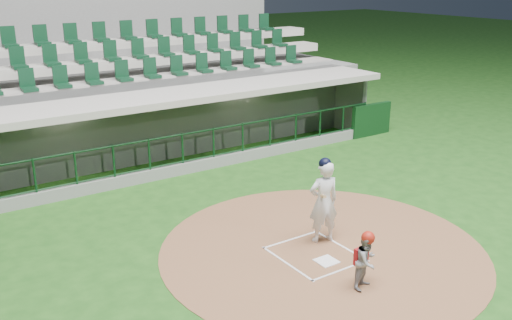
% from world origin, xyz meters
% --- Properties ---
extents(ground, '(120.00, 120.00, 0.00)m').
position_xyz_m(ground, '(0.00, 0.00, 0.00)').
color(ground, '#1A4714').
rests_on(ground, ground).
extents(dirt_circle, '(7.20, 7.20, 0.01)m').
position_xyz_m(dirt_circle, '(0.30, -0.20, 0.01)').
color(dirt_circle, brown).
rests_on(dirt_circle, ground).
extents(home_plate, '(0.43, 0.43, 0.02)m').
position_xyz_m(home_plate, '(0.00, -0.70, 0.02)').
color(home_plate, white).
rests_on(home_plate, dirt_circle).
extents(batter_box_chalk, '(1.55, 1.80, 0.01)m').
position_xyz_m(batter_box_chalk, '(0.00, -0.30, 0.02)').
color(batter_box_chalk, white).
rests_on(batter_box_chalk, ground).
extents(dugout_structure, '(16.40, 3.70, 3.00)m').
position_xyz_m(dugout_structure, '(-0.10, 7.84, 0.96)').
color(dugout_structure, slate).
rests_on(dugout_structure, ground).
extents(seating_deck, '(17.00, 6.72, 5.15)m').
position_xyz_m(seating_deck, '(0.00, 10.91, 1.42)').
color(seating_deck, slate).
rests_on(seating_deck, ground).
extents(batter, '(0.93, 0.95, 2.00)m').
position_xyz_m(batter, '(0.56, 0.12, 1.00)').
color(batter, white).
rests_on(batter, dirt_circle).
extents(catcher, '(0.64, 0.57, 1.19)m').
position_xyz_m(catcher, '(-0.04, -1.88, 0.60)').
color(catcher, gray).
rests_on(catcher, dirt_circle).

